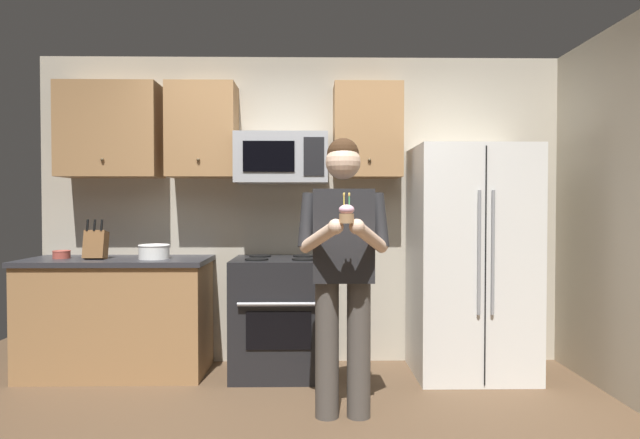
{
  "coord_description": "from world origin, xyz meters",
  "views": [
    {
      "loc": [
        0.09,
        -2.91,
        1.33
      ],
      "look_at": [
        0.14,
        0.47,
        1.25
      ],
      "focal_mm": 30.24,
      "sensor_mm": 36.0,
      "label": 1
    }
  ],
  "objects_px": {
    "refrigerator": "(471,261)",
    "cupcake": "(347,213)",
    "bowl_large_white": "(154,251)",
    "person": "(343,260)",
    "oven_range": "(281,316)",
    "bowl_small_colored": "(62,254)",
    "knife_block": "(96,245)",
    "microwave": "(282,159)"
  },
  "relations": [
    {
      "from": "refrigerator",
      "to": "cupcake",
      "type": "distance_m",
      "value": 1.65
    },
    {
      "from": "bowl_large_white",
      "to": "person",
      "type": "height_order",
      "value": "person"
    },
    {
      "from": "oven_range",
      "to": "bowl_small_colored",
      "type": "distance_m",
      "value": 1.81
    },
    {
      "from": "bowl_large_white",
      "to": "knife_block",
      "type": "bearing_deg",
      "value": -179.47
    },
    {
      "from": "refrigerator",
      "to": "knife_block",
      "type": "distance_m",
      "value": 2.95
    },
    {
      "from": "bowl_large_white",
      "to": "cupcake",
      "type": "relative_size",
      "value": 1.41
    },
    {
      "from": "oven_range",
      "to": "microwave",
      "type": "xyz_separation_m",
      "value": [
        0.0,
        0.12,
        1.26
      ]
    },
    {
      "from": "oven_range",
      "to": "bowl_large_white",
      "type": "height_order",
      "value": "bowl_large_white"
    },
    {
      "from": "person",
      "to": "cupcake",
      "type": "distance_m",
      "value": 0.44
    },
    {
      "from": "oven_range",
      "to": "cupcake",
      "type": "bearing_deg",
      "value": -70.42
    },
    {
      "from": "bowl_small_colored",
      "to": "cupcake",
      "type": "distance_m",
      "value": 2.53
    },
    {
      "from": "refrigerator",
      "to": "bowl_large_white",
      "type": "height_order",
      "value": "refrigerator"
    },
    {
      "from": "refrigerator",
      "to": "person",
      "type": "xyz_separation_m",
      "value": [
        -1.06,
        -0.87,
        0.1
      ]
    },
    {
      "from": "microwave",
      "to": "refrigerator",
      "type": "height_order",
      "value": "microwave"
    },
    {
      "from": "microwave",
      "to": "knife_block",
      "type": "bearing_deg",
      "value": -174.15
    },
    {
      "from": "refrigerator",
      "to": "bowl_large_white",
      "type": "bearing_deg",
      "value": 179.68
    },
    {
      "from": "bowl_small_colored",
      "to": "knife_block",
      "type": "bearing_deg",
      "value": -9.47
    },
    {
      "from": "microwave",
      "to": "knife_block",
      "type": "distance_m",
      "value": 1.61
    },
    {
      "from": "bowl_small_colored",
      "to": "oven_range",
      "type": "bearing_deg",
      "value": -0.62
    },
    {
      "from": "knife_block",
      "to": "bowl_small_colored",
      "type": "height_order",
      "value": "knife_block"
    },
    {
      "from": "microwave",
      "to": "cupcake",
      "type": "xyz_separation_m",
      "value": [
        0.44,
        -1.35,
        -0.43
      ]
    },
    {
      "from": "microwave",
      "to": "refrigerator",
      "type": "xyz_separation_m",
      "value": [
        1.5,
        -0.16,
        -0.82
      ]
    },
    {
      "from": "oven_range",
      "to": "person",
      "type": "distance_m",
      "value": 1.14
    },
    {
      "from": "bowl_large_white",
      "to": "bowl_small_colored",
      "type": "relative_size",
      "value": 1.8
    },
    {
      "from": "bowl_small_colored",
      "to": "person",
      "type": "bearing_deg",
      "value": -22.98
    },
    {
      "from": "refrigerator",
      "to": "bowl_small_colored",
      "type": "relative_size",
      "value": 13.22
    },
    {
      "from": "oven_range",
      "to": "bowl_large_white",
      "type": "bearing_deg",
      "value": -178.56
    },
    {
      "from": "oven_range",
      "to": "microwave",
      "type": "bearing_deg",
      "value": 89.98
    },
    {
      "from": "knife_block",
      "to": "person",
      "type": "bearing_deg",
      "value": -24.87
    },
    {
      "from": "microwave",
      "to": "bowl_small_colored",
      "type": "height_order",
      "value": "microwave"
    },
    {
      "from": "bowl_small_colored",
      "to": "refrigerator",
      "type": "bearing_deg",
      "value": -1.03
    },
    {
      "from": "oven_range",
      "to": "knife_block",
      "type": "bearing_deg",
      "value": -178.84
    },
    {
      "from": "knife_block",
      "to": "refrigerator",
      "type": "bearing_deg",
      "value": -0.19
    },
    {
      "from": "knife_block",
      "to": "bowl_large_white",
      "type": "relative_size",
      "value": 1.31
    },
    {
      "from": "refrigerator",
      "to": "cupcake",
      "type": "height_order",
      "value": "refrigerator"
    },
    {
      "from": "bowl_small_colored",
      "to": "person",
      "type": "distance_m",
      "value": 2.37
    },
    {
      "from": "microwave",
      "to": "cupcake",
      "type": "distance_m",
      "value": 1.49
    },
    {
      "from": "bowl_small_colored",
      "to": "microwave",
      "type": "bearing_deg",
      "value": 3.3
    },
    {
      "from": "oven_range",
      "to": "knife_block",
      "type": "xyz_separation_m",
      "value": [
        -1.45,
        -0.03,
        0.57
      ]
    },
    {
      "from": "refrigerator",
      "to": "knife_block",
      "type": "xyz_separation_m",
      "value": [
        -2.95,
        0.01,
        0.13
      ]
    },
    {
      "from": "refrigerator",
      "to": "bowl_small_colored",
      "type": "bearing_deg",
      "value": 178.97
    },
    {
      "from": "person",
      "to": "knife_block",
      "type": "bearing_deg",
      "value": 155.13
    }
  ]
}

